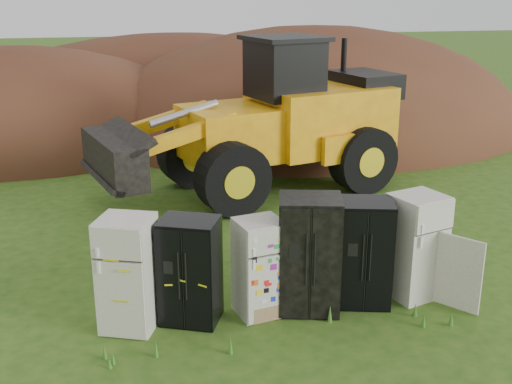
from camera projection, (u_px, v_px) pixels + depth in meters
ground at (286, 309)px, 10.59m from camera, size 120.00×120.00×0.00m
fridge_leftmost at (128, 274)px, 9.78m from camera, size 1.02×1.00×1.80m
fridge_black_side at (190, 271)px, 10.00m from camera, size 1.09×1.00×1.70m
fridge_sticker at (259, 267)px, 10.23m from camera, size 0.84×0.79×1.60m
fridge_dark_mid at (309, 254)px, 10.32m from camera, size 1.15×1.02×1.93m
fridge_black_right at (364, 253)px, 10.56m from camera, size 1.06×0.95×1.79m
fridge_open_door at (416, 246)px, 10.80m from camera, size 1.00×0.96×1.80m
wheel_loader at (250, 118)px, 15.93m from camera, size 8.63×5.30×3.90m
dirt_mound_right at (312, 132)px, 23.31m from camera, size 15.63×11.46×7.54m
dirt_mound_left at (16, 140)px, 22.03m from camera, size 13.72×10.29×6.35m
dirt_mound_back at (175, 107)px, 27.91m from camera, size 17.94×11.96×6.33m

